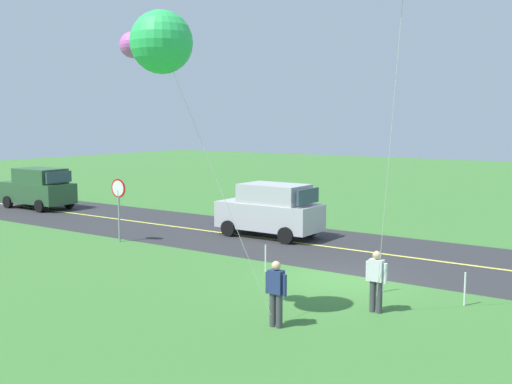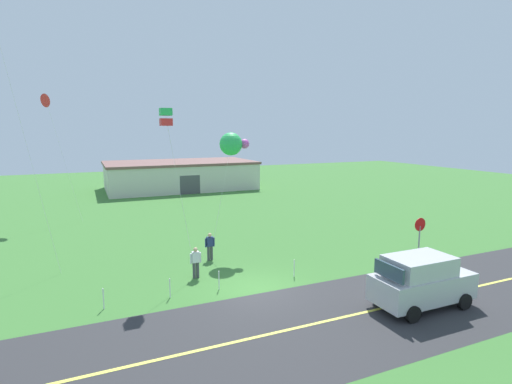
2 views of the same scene
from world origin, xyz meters
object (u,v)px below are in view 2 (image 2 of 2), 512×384
at_px(kite_red_low, 166,117).
at_px(person_adult_near, 196,261).
at_px(stop_sign, 420,231).
at_px(kite_yellow_high, 46,101).
at_px(car_suv_foreground, 421,281).
at_px(kite_blue_mid, 232,144).
at_px(person_adult_companion, 210,245).
at_px(warehouse_distant, 180,175).

bearing_deg(kite_red_low, person_adult_near, -49.57).
relative_size(stop_sign, kite_yellow_high, 0.25).
xyz_separation_m(car_suv_foreground, kite_blue_mid, (-4.35, 11.13, 5.45)).
bearing_deg(person_adult_companion, car_suv_foreground, -90.72).
distance_m(car_suv_foreground, stop_sign, 6.27).
bearing_deg(stop_sign, kite_blue_mid, 142.46).
xyz_separation_m(car_suv_foreground, stop_sign, (4.43, 4.39, 0.65)).
distance_m(kite_yellow_high, warehouse_distant, 20.65).
relative_size(kite_yellow_high, warehouse_distant, 0.57).
bearing_deg(kite_red_low, car_suv_foreground, -42.90).
bearing_deg(person_adult_companion, kite_red_low, 171.13).
bearing_deg(car_suv_foreground, person_adult_companion, 123.98).
bearing_deg(kite_yellow_high, kite_blue_mid, -52.22).
bearing_deg(car_suv_foreground, stop_sign, 44.74).
bearing_deg(person_adult_near, car_suv_foreground, -70.81).
bearing_deg(kite_red_low, warehouse_distant, 76.08).
bearing_deg(kite_blue_mid, kite_red_low, -147.55).
distance_m(car_suv_foreground, kite_yellow_high, 30.64).
bearing_deg(stop_sign, person_adult_near, 167.73).
bearing_deg(car_suv_foreground, kite_red_low, 137.10).
distance_m(kite_red_low, warehouse_distant, 31.56).
bearing_deg(person_adult_companion, kite_blue_mid, 4.73).
bearing_deg(person_adult_near, person_adult_companion, 29.30).
xyz_separation_m(person_adult_companion, kite_red_low, (-2.50, -1.21, 7.20)).
relative_size(kite_red_low, kite_blue_mid, 1.17).
height_order(kite_red_low, kite_yellow_high, kite_yellow_high).
bearing_deg(person_adult_near, stop_sign, -41.16).
relative_size(person_adult_near, kite_blue_mid, 0.22).
xyz_separation_m(car_suv_foreground, kite_red_low, (-8.88, 8.25, 6.91)).
bearing_deg(kite_red_low, kite_blue_mid, 32.45).
height_order(car_suv_foreground, stop_sign, stop_sign).
height_order(car_suv_foreground, kite_blue_mid, kite_blue_mid).
relative_size(car_suv_foreground, kite_blue_mid, 0.60).
relative_size(person_adult_companion, warehouse_distant, 0.09).
relative_size(person_adult_near, kite_red_low, 0.19).
distance_m(stop_sign, warehouse_distant, 34.39).
bearing_deg(kite_yellow_high, warehouse_distant, 43.59).
height_order(stop_sign, kite_red_low, kite_red_low).
bearing_deg(person_adult_companion, kite_yellow_high, 84.69).
distance_m(stop_sign, person_adult_near, 12.62).
xyz_separation_m(stop_sign, warehouse_distant, (-5.87, 33.88, -0.05)).
xyz_separation_m(car_suv_foreground, person_adult_companion, (-6.38, 9.46, -0.29)).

